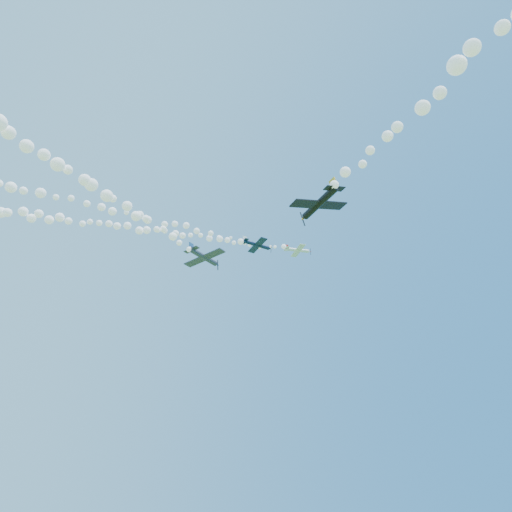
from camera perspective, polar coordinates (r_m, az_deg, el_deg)
plane_white at (r=100.09m, az=5.61°, el=0.78°), size 6.50×6.87×1.81m
smoke_trail_white at (r=95.38m, az=-14.87°, el=3.41°), size 62.13×26.16×2.82m
plane_navy at (r=86.39m, az=0.17°, el=1.49°), size 6.64×7.00×2.35m
smoke_trail_navy at (r=81.68m, az=-25.87°, el=7.25°), size 72.26×17.53×2.63m
plane_grey at (r=76.66m, az=-6.92°, el=-0.16°), size 7.99×8.47×2.15m
smoke_trail_grey at (r=60.81m, az=-29.88°, el=13.93°), size 62.36×23.65×3.52m
plane_black at (r=54.89m, az=8.38°, el=6.93°), size 8.12×7.94×2.66m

